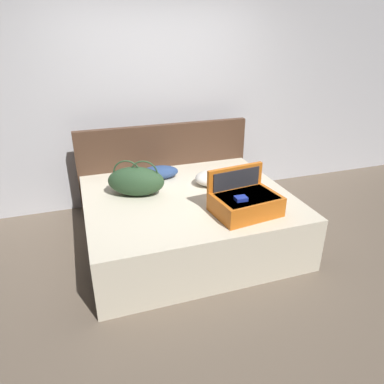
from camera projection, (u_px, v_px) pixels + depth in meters
name	position (u px, v px, depth m)	size (l,w,h in m)	color
ground_plane	(201.00, 262.00, 3.49)	(12.00, 12.00, 0.00)	#6B5B4C
back_wall	(157.00, 99.00, 4.36)	(8.00, 0.10, 2.60)	silver
bed	(188.00, 219.00, 3.72)	(2.05, 1.76, 0.55)	beige
headboard	(165.00, 167.00, 4.41)	(2.10, 0.08, 1.06)	#4C3323
hard_case_large	(245.00, 201.00, 3.23)	(0.63, 0.50, 0.39)	#D16619
duffel_bag	(136.00, 181.00, 3.56)	(0.64, 0.48, 0.37)	#2D4C2D
pillow_near_headboard	(212.00, 178.00, 3.84)	(0.38, 0.32, 0.15)	white
pillow_center_head	(159.00, 172.00, 4.00)	(0.44, 0.24, 0.14)	navy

